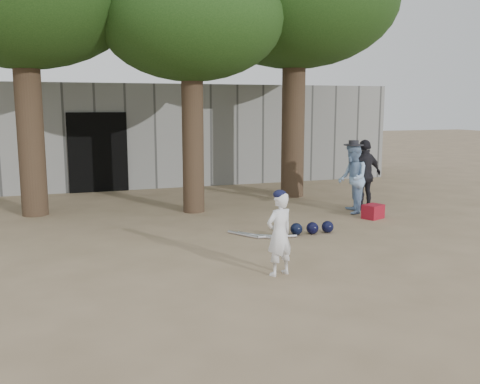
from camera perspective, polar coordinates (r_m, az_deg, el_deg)
name	(u,v)px	position (r m, az deg, el deg)	size (l,w,h in m)	color
ground	(224,266)	(8.14, -1.69, -7.93)	(70.00, 70.00, 0.00)	#937C5E
boy_player	(279,234)	(7.61, 4.22, -4.50)	(0.44, 0.29, 1.20)	white
spectator_blue	(352,179)	(12.16, 11.91, 1.41)	(0.76, 0.59, 1.56)	#8CAFD9
spectator_dark	(365,175)	(12.63, 13.18, 1.79)	(0.95, 0.40, 1.62)	black
red_bag	(373,211)	(11.78, 14.01, -2.03)	(0.42, 0.32, 0.30)	#A71624
back_building	(129,133)	(17.93, -11.76, 6.22)	(16.00, 5.24, 3.00)	gray
helmet_row	(305,229)	(10.09, 6.94, -3.92)	(1.19, 0.31, 0.23)	black
bat_pile	(260,236)	(9.87, 2.16, -4.66)	(1.11, 0.78, 0.06)	silver
tree_row	(188,4)	(13.01, -5.53, 19.35)	(11.40, 5.80, 6.69)	brown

